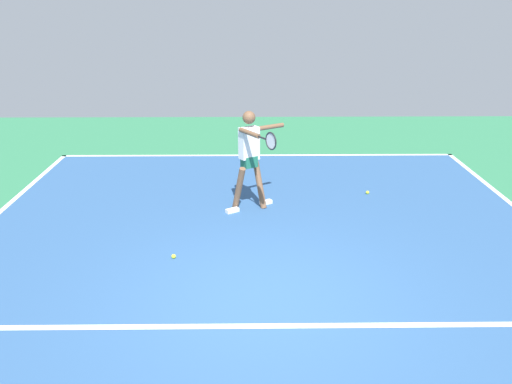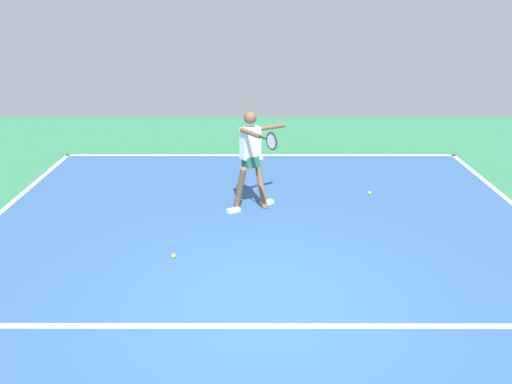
# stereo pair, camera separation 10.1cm
# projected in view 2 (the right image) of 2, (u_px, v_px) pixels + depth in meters

# --- Properties ---
(ground_plane) EXTENTS (22.02, 22.02, 0.00)m
(ground_plane) POSITION_uv_depth(u_px,v_px,m) (264.00, 301.00, 6.86)
(ground_plane) COLOR #2D754C
(court_surface) EXTENTS (9.49, 13.37, 0.00)m
(court_surface) POSITION_uv_depth(u_px,v_px,m) (264.00, 301.00, 6.86)
(court_surface) COLOR #2D5484
(court_surface) RESTS_ON ground_plane
(court_line_baseline_near) EXTENTS (9.49, 0.10, 0.01)m
(court_line_baseline_near) POSITION_uv_depth(u_px,v_px,m) (260.00, 155.00, 13.09)
(court_line_baseline_near) COLOR white
(court_line_baseline_near) RESTS_ON ground_plane
(court_line_service) EXTENTS (7.12, 0.10, 0.01)m
(court_line_service) POSITION_uv_depth(u_px,v_px,m) (264.00, 326.00, 6.35)
(court_line_service) COLOR white
(court_line_service) RESTS_ON ground_plane
(court_line_centre_mark) EXTENTS (0.10, 0.30, 0.01)m
(court_line_centre_mark) POSITION_uv_depth(u_px,v_px,m) (261.00, 158.00, 12.90)
(court_line_centre_mark) COLOR white
(court_line_centre_mark) RESTS_ON ground_plane
(tennis_player) EXTENTS (1.07, 1.41, 1.81)m
(tennis_player) POSITION_uv_depth(u_px,v_px,m) (252.00, 154.00, 9.48)
(tennis_player) COLOR brown
(tennis_player) RESTS_ON ground_plane
(tennis_ball_by_baseline) EXTENTS (0.07, 0.07, 0.07)m
(tennis_ball_by_baseline) POSITION_uv_depth(u_px,v_px,m) (369.00, 193.00, 10.51)
(tennis_ball_by_baseline) COLOR yellow
(tennis_ball_by_baseline) RESTS_ON ground_plane
(tennis_ball_near_player) EXTENTS (0.07, 0.07, 0.07)m
(tennis_ball_near_player) POSITION_uv_depth(u_px,v_px,m) (173.00, 256.00, 7.99)
(tennis_ball_near_player) COLOR yellow
(tennis_ball_near_player) RESTS_ON ground_plane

